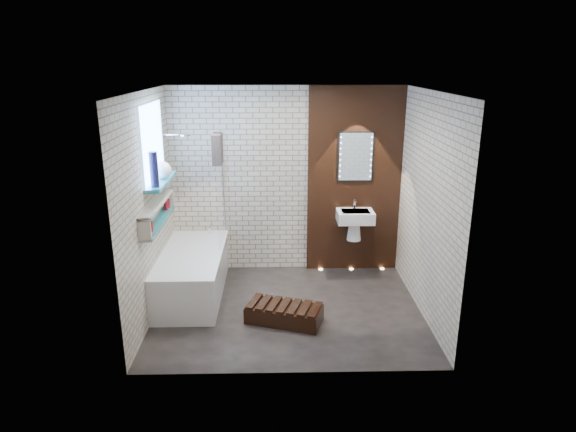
{
  "coord_description": "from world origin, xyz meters",
  "views": [
    {
      "loc": [
        -0.13,
        -5.52,
        2.93
      ],
      "look_at": [
        0.0,
        0.15,
        1.15
      ],
      "focal_mm": 31.35,
      "sensor_mm": 36.0,
      "label": 1
    }
  ],
  "objects_px": {
    "bathtub": "(192,273)",
    "led_mirror": "(356,157)",
    "bath_screen": "(220,190)",
    "walnut_step": "(284,314)",
    "washbasin": "(355,220)"
  },
  "relations": [
    {
      "from": "bath_screen",
      "to": "washbasin",
      "type": "distance_m",
      "value": 1.89
    },
    {
      "from": "bathtub",
      "to": "led_mirror",
      "type": "bearing_deg",
      "value": 19.78
    },
    {
      "from": "bath_screen",
      "to": "led_mirror",
      "type": "relative_size",
      "value": 2.0
    },
    {
      "from": "bathtub",
      "to": "bath_screen",
      "type": "height_order",
      "value": "bath_screen"
    },
    {
      "from": "washbasin",
      "to": "walnut_step",
      "type": "distance_m",
      "value": 1.84
    },
    {
      "from": "bath_screen",
      "to": "led_mirror",
      "type": "bearing_deg",
      "value": 10.66
    },
    {
      "from": "washbasin",
      "to": "led_mirror",
      "type": "height_order",
      "value": "led_mirror"
    },
    {
      "from": "walnut_step",
      "to": "led_mirror",
      "type": "bearing_deg",
      "value": 56.72
    },
    {
      "from": "led_mirror",
      "to": "walnut_step",
      "type": "bearing_deg",
      "value": -123.28
    },
    {
      "from": "bath_screen",
      "to": "walnut_step",
      "type": "bearing_deg",
      "value": -55.62
    },
    {
      "from": "washbasin",
      "to": "walnut_step",
      "type": "relative_size",
      "value": 0.67
    },
    {
      "from": "led_mirror",
      "to": "walnut_step",
      "type": "height_order",
      "value": "led_mirror"
    },
    {
      "from": "bathtub",
      "to": "bath_screen",
      "type": "distance_m",
      "value": 1.14
    },
    {
      "from": "bathtub",
      "to": "walnut_step",
      "type": "distance_m",
      "value": 1.4
    },
    {
      "from": "washbasin",
      "to": "walnut_step",
      "type": "bearing_deg",
      "value": -126.2
    }
  ]
}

